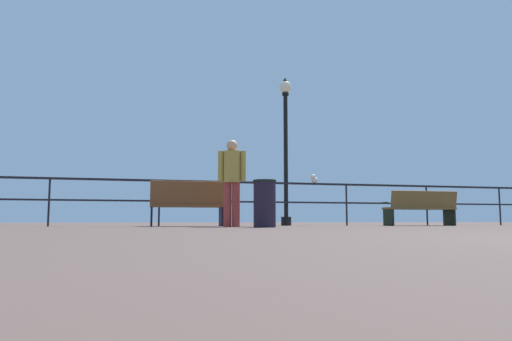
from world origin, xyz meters
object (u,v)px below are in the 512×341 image
object	(u,v)px
person_by_bench	(232,177)
trash_bin	(265,203)
bench_near_left	(187,202)
seagull_on_rail	(314,179)
lamppost_center	(286,138)
bench_near_right	(421,206)

from	to	relation	value
person_by_bench	trash_bin	world-z (taller)	person_by_bench
bench_near_left	person_by_bench	world-z (taller)	person_by_bench
person_by_bench	seagull_on_rail	size ratio (longest dim) A/B	4.40
bench_near_left	seagull_on_rail	world-z (taller)	seagull_on_rail
lamppost_center	seagull_on_rail	bearing A→B (deg)	-19.64
person_by_bench	trash_bin	size ratio (longest dim) A/B	1.98
trash_bin	lamppost_center	bearing A→B (deg)	64.24
lamppost_center	seagull_on_rail	world-z (taller)	lamppost_center
bench_near_right	bench_near_left	bearing A→B (deg)	-179.93
lamppost_center	person_by_bench	size ratio (longest dim) A/B	2.20
lamppost_center	bench_near_right	bearing A→B (deg)	-18.56
bench_near_left	person_by_bench	distance (m)	1.42
bench_near_right	person_by_bench	size ratio (longest dim) A/B	1.03
lamppost_center	trash_bin	distance (m)	3.71
bench_near_right	seagull_on_rail	size ratio (longest dim) A/B	4.54
seagull_on_rail	trash_bin	world-z (taller)	seagull_on_rail
bench_near_right	lamppost_center	xyz separation A→B (m)	(-3.17, 1.06, 1.76)
bench_near_right	seagull_on_rail	distance (m)	2.72
bench_near_left	trash_bin	size ratio (longest dim) A/B	1.83
lamppost_center	bench_near_left	bearing A→B (deg)	-157.73
trash_bin	bench_near_right	bearing A→B (deg)	22.10
bench_near_left	seagull_on_rail	bearing A→B (deg)	14.19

